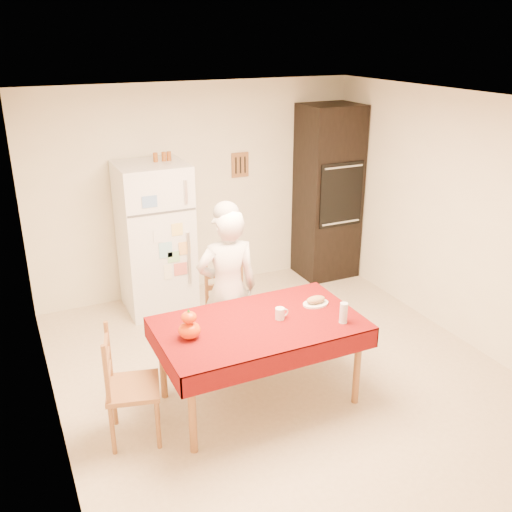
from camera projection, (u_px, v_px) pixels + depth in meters
floor at (283, 374)px, 5.38m from camera, size 4.50×4.50×0.00m
room_shell at (287, 209)px, 4.78m from camera, size 4.02×4.52×2.51m
refrigerator at (155, 238)px, 6.39m from camera, size 0.75×0.74×1.70m
oven_cabinet at (328, 193)px, 7.24m from camera, size 0.70×0.62×2.20m
dining_table at (259, 330)px, 4.76m from camera, size 1.70×1.00×0.76m
chair_far at (228, 309)px, 5.52m from camera, size 0.43×0.41×0.95m
chair_left at (124, 382)px, 4.37m from camera, size 0.49×0.50×0.95m
seated_woman at (228, 290)px, 5.27m from camera, size 0.62×0.46×1.58m
coffee_mug at (280, 314)px, 4.78m from camera, size 0.08×0.08×0.10m
pumpkin_lower at (190, 330)px, 4.48m from camera, size 0.18×0.18×0.13m
pumpkin_upper at (189, 317)px, 4.43m from camera, size 0.12×0.12×0.09m
wine_glass at (344, 313)px, 4.71m from camera, size 0.07×0.07×0.18m
bread_plate at (316, 304)px, 5.04m from camera, size 0.24×0.24×0.02m
bread_loaf at (316, 300)px, 5.02m from camera, size 0.18×0.10×0.06m
spice_jar_left at (155, 157)px, 6.13m from camera, size 0.05×0.05×0.10m
spice_jar_mid at (164, 157)px, 6.17m from camera, size 0.05×0.05×0.10m
spice_jar_right at (169, 156)px, 6.19m from camera, size 0.05×0.05×0.10m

